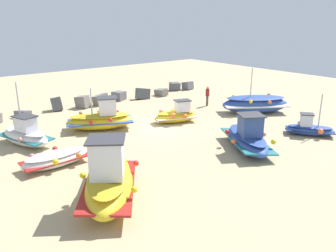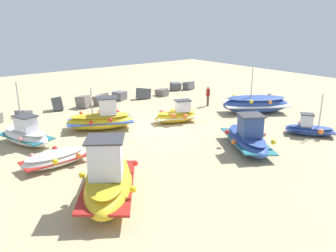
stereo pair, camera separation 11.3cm
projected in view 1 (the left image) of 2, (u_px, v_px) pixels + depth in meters
The scene contains 13 objects.
ground_plane at pixel (159, 127), 23.42m from camera, with size 58.73×58.73×0.00m, color tan.
fishing_boat_0 at pixel (25, 135), 20.00m from camera, with size 2.51×4.00×3.73m.
fishing_boat_1 at pixel (56, 159), 17.16m from camera, with size 3.50×1.76×0.81m.
fishing_boat_2 at pixel (177, 115), 24.36m from camera, with size 3.33×2.12×1.64m.
fishing_boat_3 at pixel (255, 104), 26.86m from camera, with size 5.44×4.45×3.59m.
fishing_boat_4 at pixel (109, 181), 13.83m from camera, with size 4.44×5.19×2.84m.
fishing_boat_5 at pixel (309, 129), 21.78m from camera, with size 2.70×3.08×2.72m.
fishing_boat_6 at pixel (247, 138), 19.34m from camera, with size 3.91×4.89×2.19m.
fishing_boat_7 at pixel (101, 119), 22.84m from camera, with size 4.78×3.49×2.84m.
person_walking at pixel (207, 95), 28.86m from camera, with size 0.32×0.32×1.68m.
breakwater_rocks at pixel (90, 101), 28.91m from camera, with size 22.43×2.79×1.34m.
mooring_buoy_0 at pixel (188, 108), 27.35m from camera, with size 0.38×0.38×0.49m.
mooring_buoy_1 at pixel (114, 112), 25.89m from camera, with size 0.43×0.43×0.57m.
Camera 1 is at (-13.38, -17.86, 7.13)m, focal length 36.53 mm.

